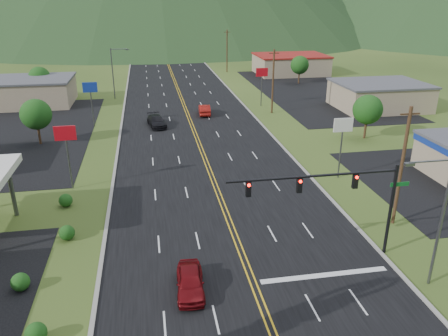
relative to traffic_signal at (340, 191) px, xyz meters
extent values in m
cylinder|color=black|center=(4.02, 0.00, -1.83)|extent=(0.24, 0.24, 7.00)
cylinder|color=black|center=(-1.98, 0.00, 1.27)|extent=(12.00, 0.18, 0.18)
cube|color=#0C591E|center=(4.42, 0.00, 0.17)|extent=(1.40, 0.06, 0.30)
cube|color=black|center=(1.02, 0.00, 0.67)|extent=(0.35, 0.28, 1.05)
sphere|color=#FF0C05|center=(1.02, -0.18, 1.02)|extent=(0.22, 0.22, 0.22)
cube|color=black|center=(-2.98, 0.00, 0.67)|extent=(0.35, 0.28, 1.05)
sphere|color=#FF0C05|center=(-2.98, -0.18, 1.02)|extent=(0.22, 0.22, 0.22)
cube|color=black|center=(-6.48, 0.00, 0.67)|extent=(0.35, 0.28, 1.05)
sphere|color=#FF0C05|center=(-6.48, -0.18, 1.02)|extent=(0.22, 0.22, 0.22)
cylinder|color=#59595E|center=(5.02, -4.00, -0.83)|extent=(0.20, 0.20, 9.00)
cylinder|color=#59595E|center=(3.58, -4.00, 3.47)|extent=(2.88, 0.12, 0.12)
cube|color=#59595E|center=(2.14, -4.00, 3.37)|extent=(0.60, 0.25, 0.18)
cylinder|color=#59595E|center=(-18.48, 56.00, -0.83)|extent=(0.20, 0.20, 9.00)
cylinder|color=#59595E|center=(-17.04, 56.00, 3.47)|extent=(2.88, 0.12, 0.12)
cube|color=#59595E|center=(-15.60, 56.00, 3.37)|extent=(0.60, 0.25, 0.18)
cylinder|color=#59595E|center=(-24.48, 11.00, -2.83)|extent=(0.36, 0.36, 5.00)
cube|color=tan|center=(-34.48, 54.00, -3.23)|extent=(18.00, 11.00, 4.20)
cube|color=#4C4C51|center=(-34.48, 54.00, -0.98)|extent=(18.40, 11.40, 0.30)
cube|color=tan|center=(25.52, 41.00, -3.33)|extent=(14.00, 11.00, 4.00)
cube|color=#4C4C51|center=(25.52, 41.00, -1.18)|extent=(14.40, 11.40, 0.30)
cube|color=tan|center=(21.52, 76.00, -3.23)|extent=(16.00, 12.00, 4.20)
cube|color=maroon|center=(21.52, 76.00, -0.98)|extent=(16.40, 12.40, 0.30)
cylinder|color=#59595E|center=(-20.48, 16.00, -2.83)|extent=(0.16, 0.16, 5.00)
cube|color=#B60A15|center=(-20.48, 16.00, 0.37)|extent=(2.00, 0.18, 1.40)
cylinder|color=#59595E|center=(-20.48, 38.00, -2.83)|extent=(0.16, 0.16, 5.00)
cube|color=navy|center=(-20.48, 38.00, 0.37)|extent=(2.00, 0.18, 1.40)
cylinder|color=#59595E|center=(6.52, 14.00, -2.83)|extent=(0.16, 0.16, 5.00)
cube|color=white|center=(6.52, 14.00, 0.37)|extent=(2.00, 0.18, 1.40)
cylinder|color=#59595E|center=(6.52, 46.00, -2.83)|extent=(0.16, 0.16, 5.00)
cube|color=#B60A15|center=(6.52, 46.00, 0.37)|extent=(2.00, 0.18, 1.40)
cylinder|color=#382314|center=(-26.48, 31.00, -3.83)|extent=(0.30, 0.30, 3.00)
sphere|color=#1E4814|center=(-26.48, 31.00, -1.43)|extent=(3.84, 3.84, 3.84)
cylinder|color=#382314|center=(-31.48, 58.00, -3.83)|extent=(0.30, 0.30, 3.00)
sphere|color=#1E4814|center=(-31.48, 58.00, -1.43)|extent=(3.84, 3.84, 3.84)
cylinder|color=#382314|center=(15.52, 26.00, -3.83)|extent=(0.30, 0.30, 3.00)
sphere|color=#1E4814|center=(15.52, 26.00, -1.43)|extent=(3.84, 3.84, 3.84)
cylinder|color=#382314|center=(19.52, 64.00, -3.83)|extent=(0.30, 0.30, 3.00)
sphere|color=#1E4814|center=(19.52, 64.00, -1.43)|extent=(3.84, 3.84, 3.84)
cylinder|color=#382314|center=(7.02, 4.00, -0.33)|extent=(0.28, 0.28, 10.00)
cube|color=#382314|center=(7.02, 4.00, 4.07)|extent=(1.60, 0.12, 0.12)
cylinder|color=#382314|center=(7.02, 41.00, -0.33)|extent=(0.28, 0.28, 10.00)
cube|color=#382314|center=(7.02, 41.00, 4.07)|extent=(1.60, 0.12, 0.12)
cylinder|color=#382314|center=(7.02, 81.00, -0.33)|extent=(0.28, 0.28, 10.00)
cube|color=#382314|center=(7.02, 81.00, 4.07)|extent=(1.60, 0.12, 0.12)
cylinder|color=#382314|center=(7.02, 121.00, -0.33)|extent=(0.28, 0.28, 10.00)
cube|color=#382314|center=(7.02, 121.00, 4.07)|extent=(1.60, 0.12, 0.12)
imported|color=maroon|center=(-10.68, -2.10, -4.59)|extent=(2.00, 4.43, 1.48)
imported|color=black|center=(-11.55, 36.32, -4.56)|extent=(3.03, 5.58, 1.53)
imported|color=maroon|center=(-3.84, 41.76, -4.53)|extent=(2.01, 4.96, 1.60)
camera|label=1|loc=(-12.61, -25.35, 12.58)|focal=35.00mm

